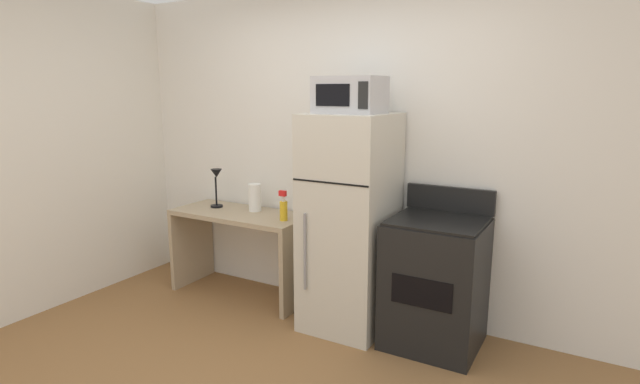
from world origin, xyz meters
TOP-DOWN VIEW (x-y plane):
  - wall_back_white at (0.00, 1.70)m, footprint 5.00×0.10m
  - desk at (-0.95, 1.37)m, footprint 1.23×0.53m
  - desk_lamp at (-1.24, 1.40)m, footprint 0.14×0.12m
  - spray_bottle at (-0.47, 1.32)m, footprint 0.06×0.06m
  - paper_towel_roll at (-0.87, 1.46)m, footprint 0.11×0.11m
  - refrigerator at (0.13, 1.31)m, footprint 0.60×0.67m
  - microwave at (0.13, 1.29)m, footprint 0.46×0.35m
  - oven_range at (0.79, 1.33)m, footprint 0.64×0.61m

SIDE VIEW (x-z plane):
  - oven_range at x=0.79m, z-range -0.08..1.02m
  - desk at x=-0.95m, z-range 0.15..0.90m
  - refrigerator at x=0.13m, z-range 0.00..1.63m
  - spray_bottle at x=-0.47m, z-range 0.72..0.97m
  - paper_towel_roll at x=-0.87m, z-range 0.75..0.99m
  - desk_lamp at x=-1.24m, z-range 0.81..1.17m
  - wall_back_white at x=0.00m, z-range 0.00..2.60m
  - microwave at x=0.13m, z-range 1.63..1.89m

